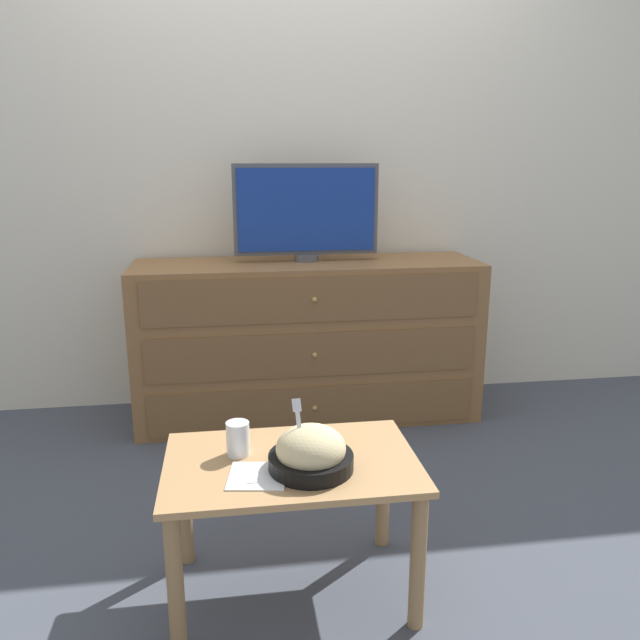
{
  "coord_description": "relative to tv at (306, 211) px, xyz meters",
  "views": [
    {
      "loc": [
        -0.31,
        -3.2,
        1.26
      ],
      "look_at": [
        -0.02,
        -1.25,
        0.75
      ],
      "focal_mm": 35.0,
      "sensor_mm": 36.0,
      "label": 1
    }
  ],
  "objects": [
    {
      "name": "coffee_table",
      "position": [
        -0.22,
        -1.36,
        -0.67
      ],
      "size": [
        0.72,
        0.46,
        0.43
      ],
      "color": "tan",
      "rests_on": "ground_plane"
    },
    {
      "name": "napkin",
      "position": [
        -0.32,
        -1.44,
        -0.58
      ],
      "size": [
        0.17,
        0.17,
        0.0
      ],
      "color": "white",
      "rests_on": "coffee_table"
    },
    {
      "name": "wall_back",
      "position": [
        -0.07,
        0.26,
        0.28
      ],
      "size": [
        12.0,
        0.05,
        2.6
      ],
      "color": "silver",
      "rests_on": "ground_plane"
    },
    {
      "name": "dresser",
      "position": [
        0.0,
        -0.04,
        -0.63
      ],
      "size": [
        1.65,
        0.5,
        0.78
      ],
      "color": "olive",
      "rests_on": "ground_plane"
    },
    {
      "name": "drink_cup",
      "position": [
        -0.37,
        -1.31,
        -0.54
      ],
      "size": [
        0.07,
        0.07,
        0.1
      ],
      "color": "#9E6638",
      "rests_on": "coffee_table"
    },
    {
      "name": "takeout_bowl",
      "position": [
        -0.17,
        -1.42,
        -0.54
      ],
      "size": [
        0.23,
        0.23,
        0.19
      ],
      "color": "black",
      "rests_on": "coffee_table"
    },
    {
      "name": "ground_plane",
      "position": [
        -0.07,
        0.23,
        -1.02
      ],
      "size": [
        12.0,
        12.0,
        0.0
      ],
      "primitive_type": "plane",
      "color": "#474C56"
    },
    {
      "name": "tv",
      "position": [
        0.0,
        0.0,
        0.0
      ],
      "size": [
        0.69,
        0.12,
        0.46
      ],
      "color": "#515156",
      "rests_on": "dresser"
    }
  ]
}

